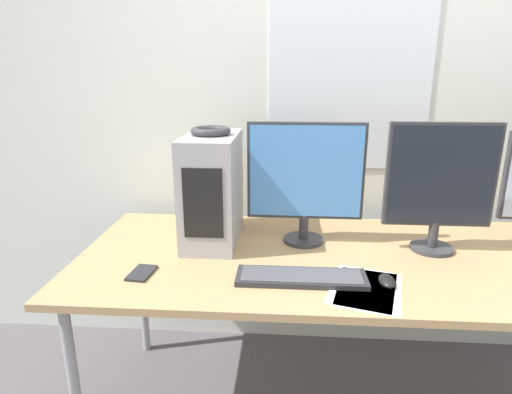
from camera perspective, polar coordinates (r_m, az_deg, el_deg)
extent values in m
cube|color=silver|center=(2.22, 13.87, 12.85)|extent=(8.00, 0.06, 2.70)
cube|color=white|center=(2.17, 12.58, 18.00)|extent=(0.78, 0.01, 1.09)
cube|color=tan|center=(1.80, 15.54, -8.02)|extent=(2.38, 0.91, 0.03)
cylinder|color=#99999E|center=(1.82, -22.99, -22.64)|extent=(0.04, 0.04, 0.73)
cylinder|color=#99999E|center=(2.38, -14.94, -11.78)|extent=(0.04, 0.04, 0.73)
cube|color=#9E9EA3|center=(1.83, -5.82, 1.14)|extent=(0.22, 0.43, 0.46)
cube|color=black|center=(1.63, -7.10, -0.89)|extent=(0.15, 0.00, 0.28)
torus|color=#333338|center=(1.79, -6.06, 8.75)|extent=(0.16, 0.16, 0.03)
cylinder|color=#333338|center=(1.88, 6.32, -5.67)|extent=(0.17, 0.17, 0.02)
cylinder|color=#333338|center=(1.85, 6.38, -3.91)|extent=(0.04, 0.04, 0.11)
cube|color=#333338|center=(1.78, 6.63, 3.45)|extent=(0.48, 0.03, 0.40)
cube|color=#4C8CD8|center=(1.77, 6.65, 3.33)|extent=(0.46, 0.00, 0.38)
cylinder|color=#333338|center=(1.93, 22.35, -6.30)|extent=(0.17, 0.17, 0.02)
cylinder|color=#333338|center=(1.90, 22.55, -4.59)|extent=(0.04, 0.04, 0.11)
cube|color=#333338|center=(1.83, 23.41, 2.71)|extent=(0.43, 0.03, 0.42)
cube|color=black|center=(1.82, 23.57, 2.59)|extent=(0.40, 0.00, 0.39)
cube|color=#28282D|center=(1.55, 6.05, -10.64)|extent=(0.46, 0.14, 0.02)
cube|color=#47474C|center=(1.54, 6.06, -10.26)|extent=(0.42, 0.12, 0.00)
ellipsoid|color=black|center=(1.57, 17.04, -10.65)|extent=(0.05, 0.10, 0.03)
cube|color=#232328|center=(1.64, -15.00, -9.76)|extent=(0.09, 0.13, 0.01)
cube|color=white|center=(1.53, 14.84, -11.87)|extent=(0.27, 0.34, 0.00)
cube|color=white|center=(1.54, 14.08, -11.62)|extent=(0.29, 0.34, 0.00)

